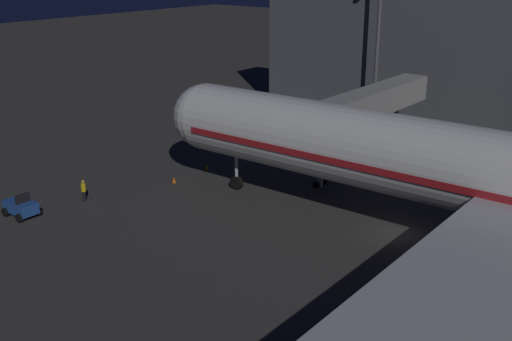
# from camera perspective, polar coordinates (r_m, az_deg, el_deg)

# --- Properties ---
(ground_plane) EXTENTS (320.00, 320.00, 0.00)m
(ground_plane) POSITION_cam_1_polar(r_m,az_deg,el_deg) (47.46, 12.58, -5.67)
(ground_plane) COLOR #383533
(jet_bridge) EXTENTS (21.40, 3.40, 7.54)m
(jet_bridge) POSITION_cam_1_polar(r_m,az_deg,el_deg) (59.54, 9.35, 5.71)
(jet_bridge) COLOR #9E9E99
(jet_bridge) RESTS_ON ground_plane
(apron_floodlight_mast) EXTENTS (2.90, 0.50, 18.70)m
(apron_floodlight_mast) POSITION_cam_1_polar(r_m,az_deg,el_deg) (73.52, 11.02, 11.92)
(apron_floodlight_mast) COLOR #59595E
(apron_floodlight_mast) RESTS_ON ground_plane
(baggage_tug_spare) EXTENTS (1.86, 2.75, 1.95)m
(baggage_tug_spare) POSITION_cam_1_polar(r_m,az_deg,el_deg) (52.43, -20.56, -3.12)
(baggage_tug_spare) COLOR #234C9E
(baggage_tug_spare) RESTS_ON ground_plane
(ground_crew_near_nose_gear) EXTENTS (0.40, 0.40, 1.88)m
(ground_crew_near_nose_gear) POSITION_cam_1_polar(r_m,az_deg,el_deg) (53.85, -15.38, -1.69)
(ground_crew_near_nose_gear) COLOR black
(ground_crew_near_nose_gear) RESTS_ON ground_plane
(traffic_cone_nose_port) EXTENTS (0.36, 0.36, 0.55)m
(traffic_cone_nose_port) POSITION_cam_1_polar(r_m,az_deg,el_deg) (59.89, -4.48, 0.28)
(traffic_cone_nose_port) COLOR orange
(traffic_cone_nose_port) RESTS_ON ground_plane
(traffic_cone_nose_starboard) EXTENTS (0.36, 0.36, 0.55)m
(traffic_cone_nose_starboard) POSITION_cam_1_polar(r_m,az_deg,el_deg) (56.91, -7.46, -0.84)
(traffic_cone_nose_starboard) COLOR orange
(traffic_cone_nose_starboard) RESTS_ON ground_plane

